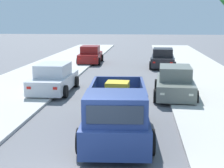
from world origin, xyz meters
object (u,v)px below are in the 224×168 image
car_right_near (163,59)px  car_left_mid (175,83)px  car_left_near (54,79)px  car_right_mid (90,55)px  pickup_truck (117,114)px

car_right_near → car_left_mid: bearing=-89.9°
car_left_near → car_left_mid: 6.31m
car_right_near → car_left_mid: size_ratio=1.00×
car_right_near → car_right_mid: size_ratio=1.01×
car_left_near → car_right_near: bearing=57.4°
pickup_truck → car_right_mid: size_ratio=1.23×
pickup_truck → car_right_mid: bearing=101.8°
car_right_near → car_left_mid: (0.01, -10.34, 0.00)m
car_left_near → car_right_mid: size_ratio=0.99×
pickup_truck → car_right_mid: pickup_truck is taller
car_left_near → car_left_mid: bearing=-4.6°
car_left_near → pickup_truck: bearing=-59.4°
car_right_near → pickup_truck: bearing=-98.3°
car_left_mid → car_left_near: bearing=175.4°
car_left_near → car_right_mid: (0.05, 11.85, 0.00)m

